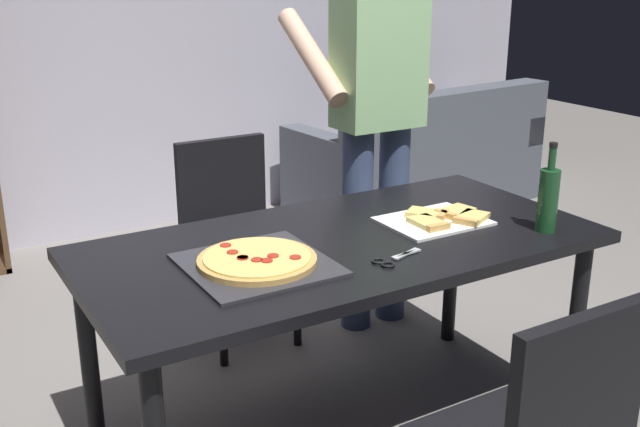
{
  "coord_description": "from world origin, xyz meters",
  "views": [
    {
      "loc": [
        -1.29,
        -2.02,
        1.65
      ],
      "look_at": [
        0.0,
        0.15,
        0.8
      ],
      "focal_mm": 42.38,
      "sensor_mm": 36.0,
      "label": 1
    }
  ],
  "objects_px": {
    "dining_table": "(342,260)",
    "wine_bottle": "(548,198)",
    "kitchen_scissors": "(392,260)",
    "couch": "(421,165)",
    "chair_far_side": "(233,228)",
    "person_serving_pizza": "(376,115)",
    "pepperoni_pizza_on_tray": "(257,261)"
  },
  "relations": [
    {
      "from": "pepperoni_pizza_on_tray",
      "to": "kitchen_scissors",
      "type": "distance_m",
      "value": 0.42
    },
    {
      "from": "dining_table",
      "to": "wine_bottle",
      "type": "relative_size",
      "value": 5.58
    },
    {
      "from": "pepperoni_pizza_on_tray",
      "to": "wine_bottle",
      "type": "xyz_separation_m",
      "value": [
        1.01,
        -0.22,
        0.1
      ]
    },
    {
      "from": "wine_bottle",
      "to": "kitchen_scissors",
      "type": "xyz_separation_m",
      "value": [
        -0.63,
        0.04,
        -0.11
      ]
    },
    {
      "from": "person_serving_pizza",
      "to": "wine_bottle",
      "type": "height_order",
      "value": "person_serving_pizza"
    },
    {
      "from": "pepperoni_pizza_on_tray",
      "to": "kitchen_scissors",
      "type": "xyz_separation_m",
      "value": [
        0.38,
        -0.18,
        -0.01
      ]
    },
    {
      "from": "person_serving_pizza",
      "to": "wine_bottle",
      "type": "xyz_separation_m",
      "value": [
        0.05,
        -0.98,
        -0.13
      ]
    },
    {
      "from": "person_serving_pizza",
      "to": "pepperoni_pizza_on_tray",
      "type": "distance_m",
      "value": 1.25
    },
    {
      "from": "wine_bottle",
      "to": "couch",
      "type": "bearing_deg",
      "value": 61.24
    },
    {
      "from": "dining_table",
      "to": "kitchen_scissors",
      "type": "height_order",
      "value": "kitchen_scissors"
    },
    {
      "from": "dining_table",
      "to": "wine_bottle",
      "type": "distance_m",
      "value": 0.74
    },
    {
      "from": "chair_far_side",
      "to": "kitchen_scissors",
      "type": "distance_m",
      "value": 1.19
    },
    {
      "from": "dining_table",
      "to": "couch",
      "type": "xyz_separation_m",
      "value": [
        1.91,
        1.99,
        -0.37
      ]
    },
    {
      "from": "person_serving_pizza",
      "to": "wine_bottle",
      "type": "relative_size",
      "value": 5.54
    },
    {
      "from": "person_serving_pizza",
      "to": "pepperoni_pizza_on_tray",
      "type": "bearing_deg",
      "value": -141.78
    },
    {
      "from": "couch",
      "to": "pepperoni_pizza_on_tray",
      "type": "relative_size",
      "value": 4.11
    },
    {
      "from": "couch",
      "to": "kitchen_scissors",
      "type": "distance_m",
      "value": 2.95
    },
    {
      "from": "dining_table",
      "to": "chair_far_side",
      "type": "relative_size",
      "value": 1.96
    },
    {
      "from": "chair_far_side",
      "to": "pepperoni_pizza_on_tray",
      "type": "distance_m",
      "value": 1.07
    },
    {
      "from": "dining_table",
      "to": "chair_far_side",
      "type": "distance_m",
      "value": 0.93
    },
    {
      "from": "person_serving_pizza",
      "to": "wine_bottle",
      "type": "distance_m",
      "value": 0.99
    },
    {
      "from": "kitchen_scissors",
      "to": "wine_bottle",
      "type": "bearing_deg",
      "value": -3.93
    },
    {
      "from": "pepperoni_pizza_on_tray",
      "to": "dining_table",
      "type": "bearing_deg",
      "value": 10.14
    },
    {
      "from": "chair_far_side",
      "to": "couch",
      "type": "bearing_deg",
      "value": 29.31
    },
    {
      "from": "couch",
      "to": "kitchen_scissors",
      "type": "bearing_deg",
      "value": -130.09
    },
    {
      "from": "chair_far_side",
      "to": "pepperoni_pizza_on_tray",
      "type": "bearing_deg",
      "value": -109.8
    },
    {
      "from": "chair_far_side",
      "to": "wine_bottle",
      "type": "height_order",
      "value": "wine_bottle"
    },
    {
      "from": "person_serving_pizza",
      "to": "kitchen_scissors",
      "type": "height_order",
      "value": "person_serving_pizza"
    },
    {
      "from": "chair_far_side",
      "to": "pepperoni_pizza_on_tray",
      "type": "relative_size",
      "value": 2.09
    },
    {
      "from": "dining_table",
      "to": "person_serving_pizza",
      "type": "bearing_deg",
      "value": 48.7
    },
    {
      "from": "kitchen_scissors",
      "to": "couch",
      "type": "bearing_deg",
      "value": 49.91
    },
    {
      "from": "couch",
      "to": "chair_far_side",
      "type": "bearing_deg",
      "value": -150.69
    }
  ]
}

